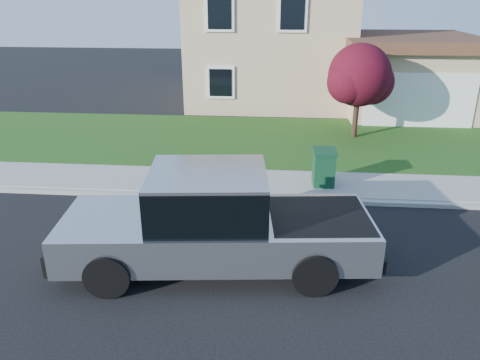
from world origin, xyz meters
name	(u,v)px	position (x,y,z in m)	size (l,w,h in m)	color
ground	(250,253)	(0.00, 0.00, 0.00)	(80.00, 80.00, 0.00)	black
curb	(292,200)	(1.00, 2.90, 0.06)	(40.00, 0.20, 0.12)	gray
sidewalk	(291,184)	(1.00, 4.00, 0.07)	(40.00, 2.00, 0.15)	gray
lawn	(289,141)	(1.00, 8.50, 0.05)	(40.00, 7.00, 0.10)	#1F4814
house	(296,40)	(1.31, 16.38, 3.17)	(14.00, 11.30, 6.85)	tan
pickup_truck	(215,223)	(-0.70, -0.55, 1.02)	(6.84, 2.91, 2.19)	black
woman	(200,203)	(-1.26, 0.89, 0.80)	(0.57, 0.41, 1.69)	tan
ornamental_tree	(360,78)	(3.63, 9.21, 2.44)	(2.67, 2.41, 3.66)	black
trash_bin	(324,167)	(1.94, 3.93, 0.70)	(0.70, 0.79, 1.09)	#0F381F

